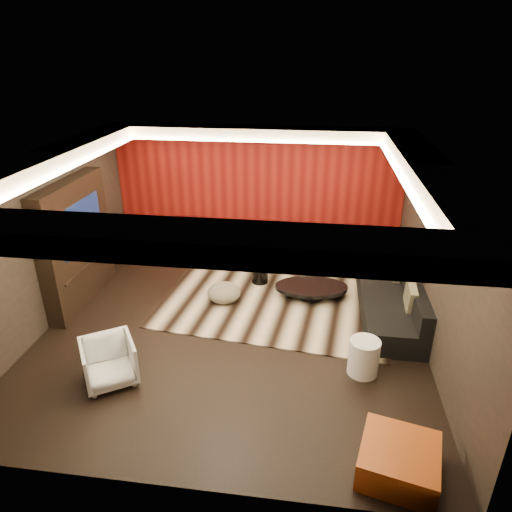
# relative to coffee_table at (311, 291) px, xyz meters

# --- Properties ---
(floor) EXTENTS (6.00, 6.00, 0.02)m
(floor) POSITION_rel_coffee_table_xyz_m (-1.24, -1.20, -0.14)
(floor) COLOR black
(floor) RESTS_ON ground
(ceiling) EXTENTS (6.00, 6.00, 0.02)m
(ceiling) POSITION_rel_coffee_table_xyz_m (-1.24, -1.20, 2.68)
(ceiling) COLOR silver
(ceiling) RESTS_ON ground
(wall_back) EXTENTS (6.00, 0.02, 2.80)m
(wall_back) POSITION_rel_coffee_table_xyz_m (-1.24, 1.81, 1.27)
(wall_back) COLOR black
(wall_back) RESTS_ON ground
(wall_left) EXTENTS (0.02, 6.00, 2.80)m
(wall_left) POSITION_rel_coffee_table_xyz_m (-4.25, -1.20, 1.27)
(wall_left) COLOR black
(wall_left) RESTS_ON ground
(wall_right) EXTENTS (0.02, 6.00, 2.80)m
(wall_right) POSITION_rel_coffee_table_xyz_m (1.77, -1.20, 1.27)
(wall_right) COLOR black
(wall_right) RESTS_ON ground
(red_feature_wall) EXTENTS (5.98, 0.05, 2.78)m
(red_feature_wall) POSITION_rel_coffee_table_xyz_m (-1.24, 1.77, 1.27)
(red_feature_wall) COLOR #6B0C0A
(red_feature_wall) RESTS_ON ground
(soffit_back) EXTENTS (6.00, 0.60, 0.22)m
(soffit_back) POSITION_rel_coffee_table_xyz_m (-1.24, 1.50, 2.56)
(soffit_back) COLOR silver
(soffit_back) RESTS_ON ground
(soffit_front) EXTENTS (6.00, 0.60, 0.22)m
(soffit_front) POSITION_rel_coffee_table_xyz_m (-1.24, -3.90, 2.56)
(soffit_front) COLOR silver
(soffit_front) RESTS_ON ground
(soffit_left) EXTENTS (0.60, 4.80, 0.22)m
(soffit_left) POSITION_rel_coffee_table_xyz_m (-3.94, -1.20, 2.56)
(soffit_left) COLOR silver
(soffit_left) RESTS_ON ground
(soffit_right) EXTENTS (0.60, 4.80, 0.22)m
(soffit_right) POSITION_rel_coffee_table_xyz_m (1.46, -1.20, 2.56)
(soffit_right) COLOR silver
(soffit_right) RESTS_ON ground
(cove_back) EXTENTS (4.80, 0.08, 0.04)m
(cove_back) POSITION_rel_coffee_table_xyz_m (-1.24, 1.16, 2.47)
(cove_back) COLOR #FFD899
(cove_back) RESTS_ON ground
(cove_front) EXTENTS (4.80, 0.08, 0.04)m
(cove_front) POSITION_rel_coffee_table_xyz_m (-1.24, -3.56, 2.47)
(cove_front) COLOR #FFD899
(cove_front) RESTS_ON ground
(cove_left) EXTENTS (0.08, 4.80, 0.04)m
(cove_left) POSITION_rel_coffee_table_xyz_m (-3.60, -1.20, 2.47)
(cove_left) COLOR #FFD899
(cove_left) RESTS_ON ground
(cove_right) EXTENTS (0.08, 4.80, 0.04)m
(cove_right) POSITION_rel_coffee_table_xyz_m (1.12, -1.20, 2.47)
(cove_right) COLOR #FFD899
(cove_right) RESTS_ON ground
(tv_surround) EXTENTS (0.30, 2.00, 2.20)m
(tv_surround) POSITION_rel_coffee_table_xyz_m (-4.09, -0.60, 0.97)
(tv_surround) COLOR black
(tv_surround) RESTS_ON ground
(tv_screen) EXTENTS (0.04, 1.30, 0.80)m
(tv_screen) POSITION_rel_coffee_table_xyz_m (-3.93, -0.60, 1.32)
(tv_screen) COLOR black
(tv_screen) RESTS_ON ground
(tv_shelf) EXTENTS (0.04, 1.60, 0.04)m
(tv_shelf) POSITION_rel_coffee_table_xyz_m (-3.93, -0.60, 0.57)
(tv_shelf) COLOR black
(tv_shelf) RESTS_ON ground
(rug) EXTENTS (4.31, 3.42, 0.02)m
(rug) POSITION_rel_coffee_table_xyz_m (-0.62, -0.13, -0.12)
(rug) COLOR #C8B392
(rug) RESTS_ON floor
(coffee_table) EXTENTS (1.43, 1.43, 0.22)m
(coffee_table) POSITION_rel_coffee_table_xyz_m (0.00, 0.00, 0.00)
(coffee_table) COLOR black
(coffee_table) RESTS_ON rug
(drum_stool) EXTENTS (0.35, 0.35, 0.37)m
(drum_stool) POSITION_rel_coffee_table_xyz_m (-1.00, 0.43, 0.07)
(drum_stool) COLOR black
(drum_stool) RESTS_ON rug
(striped_pouf) EXTENTS (0.77, 0.77, 0.33)m
(striped_pouf) POSITION_rel_coffee_table_xyz_m (-1.55, -0.37, 0.05)
(striped_pouf) COLOR beige
(striped_pouf) RESTS_ON rug
(white_side_table) EXTENTS (0.55, 0.55, 0.53)m
(white_side_table) POSITION_rel_coffee_table_xyz_m (0.77, -2.04, 0.14)
(white_side_table) COLOR white
(white_side_table) RESTS_ON floor
(orange_ottoman) EXTENTS (0.97, 0.97, 0.36)m
(orange_ottoman) POSITION_rel_coffee_table_xyz_m (1.02, -3.70, 0.05)
(orange_ottoman) COLOR #AB5416
(orange_ottoman) RESTS_ON floor
(armchair) EXTENTS (0.94, 0.95, 0.63)m
(armchair) POSITION_rel_coffee_table_xyz_m (-2.67, -2.68, 0.18)
(armchair) COLOR silver
(armchair) RESTS_ON floor
(sectional_sofa) EXTENTS (3.65, 3.50, 0.75)m
(sectional_sofa) POSITION_rel_coffee_table_xyz_m (0.49, 0.67, 0.13)
(sectional_sofa) COLOR black
(sectional_sofa) RESTS_ON floor
(throw_pillows) EXTENTS (3.20, 2.75, 0.50)m
(throw_pillows) POSITION_rel_coffee_table_xyz_m (0.51, 0.71, 0.49)
(throw_pillows) COLOR beige
(throw_pillows) RESTS_ON sectional_sofa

